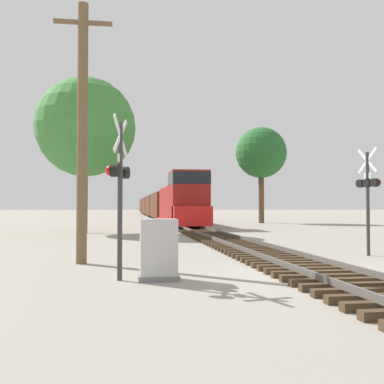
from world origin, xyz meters
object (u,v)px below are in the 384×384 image
Objects in this scene: crossing_signal_near at (119,181)px; tree_mid_background at (261,153)px; utility_pole at (82,129)px; freight_train at (156,206)px; crossing_signal_far at (368,189)px; relay_cabinet at (159,250)px; tree_far_right at (86,127)px.

crossing_signal_near is 37.79m from tree_mid_background.
utility_pole is at bearing -141.51° from crossing_signal_near.
freight_train reaches higher than crossing_signal_near.
crossing_signal_near is 9.71m from crossing_signal_far.
tree_mid_background is at bearing 176.46° from crossing_signal_near.
relay_cabinet is at bearing -111.02° from tree_mid_background.
crossing_signal_near is 3.95m from utility_pole.
tree_mid_background is (5.50, 30.52, 4.94)m from crossing_signal_far.
crossing_signal_far is 19.69m from tree_far_right.
relay_cabinet is at bearing -93.85° from freight_train.
tree_far_right is (-3.43, 19.67, 6.32)m from relay_cabinet.
tree_mid_background is at bearing 68.98° from relay_cabinet.
freight_train is 60.90m from relay_cabinet.
tree_far_right is at bearing -153.88° from crossing_signal_near.
tree_mid_background is (14.29, 34.62, 4.98)m from crossing_signal_near.
freight_train is at bearing 109.58° from tree_mid_background.
relay_cabinet is (0.95, -0.11, -1.65)m from crossing_signal_near.
crossing_signal_far is at bearing 133.92° from crossing_signal_near.
tree_far_right is 1.03× the size of tree_mid_background.
utility_pole reaches higher than crossing_signal_far.
freight_train is 7.91× the size of tree_far_right.
relay_cabinet is 20.95m from tree_far_right.
freight_train is 8.12× the size of tree_mid_background.
freight_train is 57.71m from utility_pole.
tree_mid_background reaches higher than utility_pole.
tree_far_right is 22.54m from tree_mid_background.
tree_mid_background reaches higher than freight_train.
freight_train is 20.83× the size of crossing_signal_near.
crossing_signal_far is (8.79, 4.11, 0.04)m from crossing_signal_near.
tree_far_right reaches higher than relay_cabinet.
freight_train reaches higher than relay_cabinet.
tree_far_right is (-2.48, 19.56, 4.67)m from crossing_signal_near.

